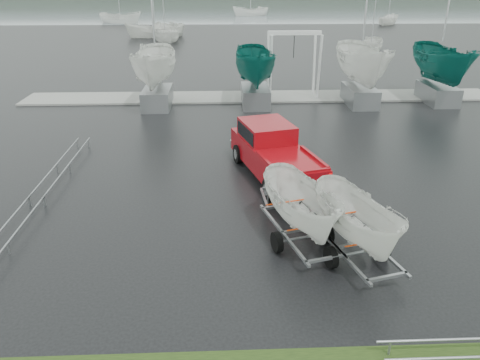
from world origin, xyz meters
TOP-DOWN VIEW (x-y plane):
  - ground_plane at (0.00, 0.00)m, footprint 120.00×120.00m
  - lake at (0.00, 100.00)m, footprint 300.00×300.00m
  - dock at (0.00, 13.00)m, footprint 30.00×3.00m
  - pickup_truck at (-0.64, 0.54)m, footprint 3.36×6.07m
  - trailer_hitched at (0.99, -5.63)m, footprint 2.06×3.78m
  - trailer_parked at (-0.38, -4.76)m, footprint 2.10×3.78m
  - boat_hoist at (1.96, 13.00)m, footprint 3.30×2.18m
  - keelboat_0 at (-6.40, 11.00)m, footprint 2.42×3.20m
  - keelboat_1 at (-0.54, 11.20)m, footprint 2.32×3.20m
  - keelboat_2 at (5.79, 11.00)m, footprint 2.54×3.20m
  - keelboat_3 at (10.72, 11.30)m, footprint 2.42×3.20m
  - mast_rack_0 at (-9.00, 1.00)m, footprint 0.56×6.50m
  - moored_boat_0 at (-10.62, 44.53)m, footprint 3.47×3.41m
  - moored_boat_1 at (-9.10, 41.53)m, footprint 3.47×3.52m
  - moored_boat_2 at (12.79, 31.87)m, footprint 2.90×2.92m
  - moored_boat_3 at (23.62, 58.91)m, footprint 3.14×3.15m
  - moored_boat_4 at (-18.44, 62.99)m, footprint 3.62×3.57m
  - moored_boat_5 at (3.28, 76.01)m, footprint 3.26×3.20m

SIDE VIEW (x-z plane):
  - lake at x=0.00m, z-range -0.01..-0.01m
  - ground_plane at x=0.00m, z-range 0.00..0.00m
  - moored_boat_0 at x=-10.62m, z-range -5.85..5.86m
  - moored_boat_4 at x=-18.44m, z-range -5.85..5.86m
  - moored_boat_1 at x=-9.10m, z-range -5.84..5.85m
  - moored_boat_5 at x=3.28m, z-range -5.74..5.75m
  - moored_boat_3 at x=23.62m, z-range -5.47..5.48m
  - moored_boat_2 at x=12.79m, z-range -5.40..5.42m
  - dock at x=0.00m, z-range -0.01..0.11m
  - mast_rack_0 at x=-9.00m, z-range 0.32..0.38m
  - pickup_truck at x=-0.64m, z-range 0.04..1.96m
  - trailer_hitched at x=0.99m, z-range 0.20..4.53m
  - trailer_parked at x=-0.38m, z-range 0.20..4.66m
  - boat_hoist at x=1.96m, z-range 0.61..4.73m
  - keelboat_1 at x=-0.54m, z-range 0.04..7.31m
  - keelboat_3 at x=10.72m, z-range -1.45..9.14m
  - keelboat_0 at x=-6.40m, z-range -1.45..9.15m
  - keelboat_2 at x=5.79m, z-range -1.31..9.40m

